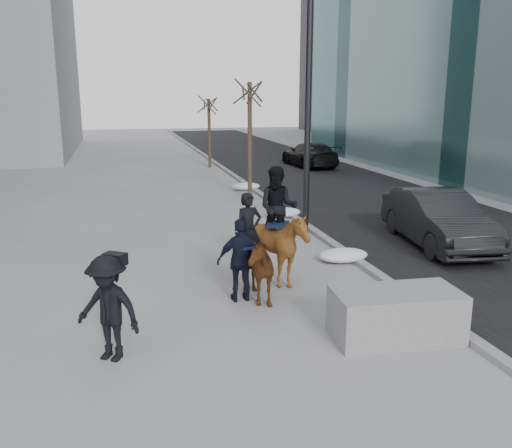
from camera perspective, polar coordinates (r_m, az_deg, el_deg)
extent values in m
plane|color=gray|center=(11.00, 1.55, -9.05)|extent=(120.00, 120.00, 0.00)
cube|color=black|center=(22.45, 11.93, 2.39)|extent=(8.00, 90.00, 0.01)
cube|color=gray|center=(21.01, 2.07, 2.08)|extent=(0.25, 90.00, 0.12)
cube|color=gray|center=(9.96, 14.51, -9.24)|extent=(2.28, 1.26, 0.88)
imported|color=black|center=(16.17, 18.60, 0.53)|extent=(2.26, 4.94, 1.57)
imported|color=black|center=(32.69, 5.66, 7.30)|extent=(2.34, 5.10, 1.44)
imported|color=#46210E|center=(11.29, -0.58, -4.46)|extent=(1.07, 1.85, 1.47)
imported|color=black|center=(11.23, -0.77, -0.60)|extent=(0.61, 0.46, 1.54)
cube|color=black|center=(11.31, -0.77, -2.19)|extent=(0.57, 0.63, 0.06)
imported|color=#522910|center=(12.12, 2.49, -2.50)|extent=(1.90, 2.00, 1.76)
imported|color=black|center=(12.05, 2.33, 1.75)|extent=(1.08, 0.97, 1.83)
cube|color=#0E1533|center=(12.13, 2.31, -0.03)|extent=(0.65, 0.70, 0.06)
imported|color=black|center=(11.21, -1.54, -3.84)|extent=(1.04, 0.45, 1.75)
cylinder|color=orange|center=(11.64, -2.38, -1.79)|extent=(0.04, 0.18, 0.07)
imported|color=black|center=(9.08, -15.30, -8.58)|extent=(1.30, 1.18, 1.75)
cube|color=black|center=(9.07, -14.62, -3.59)|extent=(0.42, 0.39, 0.20)
cylinder|color=black|center=(16.06, 5.55, 14.45)|extent=(0.18, 0.18, 9.00)
ellipsoid|color=white|center=(19.08, 2.83, 1.22)|extent=(1.29, 0.82, 0.33)
ellipsoid|color=white|center=(24.51, -1.06, 3.98)|extent=(1.29, 0.82, 0.33)
ellipsoid|color=white|center=(10.93, 17.28, -8.83)|extent=(1.40, 0.89, 0.36)
ellipsoid|color=white|center=(14.19, 9.17, -3.27)|extent=(1.31, 0.83, 0.33)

